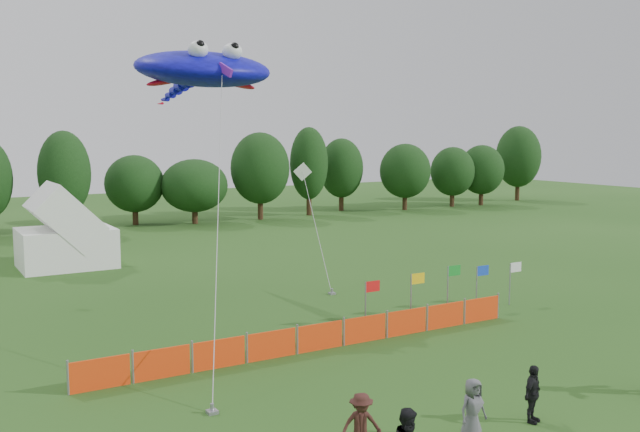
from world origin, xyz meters
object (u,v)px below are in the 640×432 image
spectator_c (361,425)px  stingray_kite (201,70)px  spectator_e (473,409)px  spectator_d (533,394)px  barrier_fence (320,337)px  tent_right (66,235)px

spectator_c → stingray_kite: size_ratio=0.08×
spectator_e → stingray_kite: bearing=91.7°
spectator_d → spectator_c: bearing=151.1°
spectator_d → stingray_kite: stingray_kite is taller
spectator_e → barrier_fence: bearing=88.1°
barrier_fence → spectator_c: size_ratio=10.88×
spectator_c → stingray_kite: 20.76m
barrier_fence → spectator_e: spectator_e is taller
tent_right → barrier_fence: size_ratio=0.30×
tent_right → spectator_c: tent_right is taller
spectator_c → stingray_kite: bearing=98.6°
tent_right → spectator_c: 29.79m
spectator_c → barrier_fence: bearing=84.0°
spectator_c → spectator_e: spectator_c is taller
spectator_d → tent_right: bearing=79.9°
tent_right → stingray_kite: (4.12, -11.82, 8.95)m
tent_right → spectator_c: bearing=-87.8°
spectator_e → stingray_kite: stingray_kite is taller
stingray_kite → barrier_fence: bearing=-86.4°
tent_right → spectator_e: (4.25, -30.38, -1.10)m
tent_right → spectator_e: size_ratio=3.29×
barrier_fence → spectator_d: size_ratio=10.98×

